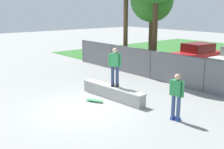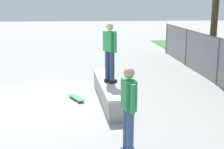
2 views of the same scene
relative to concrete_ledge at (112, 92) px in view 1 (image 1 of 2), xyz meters
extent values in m
plane|color=gray|center=(0.35, -1.89, -0.30)|extent=(80.00, 80.00, 0.00)
cube|color=#999993|center=(0.00, 0.00, -0.03)|extent=(3.77, 0.71, 0.54)
cube|color=#ADADA8|center=(0.00, 0.00, 0.27)|extent=(3.81, 0.75, 0.06)
cube|color=black|center=(-0.02, 0.04, 0.35)|extent=(0.24, 0.28, 0.10)
cube|color=black|center=(0.16, 0.17, 0.35)|extent=(0.24, 0.28, 0.10)
cylinder|color=navy|center=(0.00, 0.02, 0.84)|extent=(0.15, 0.15, 0.88)
cylinder|color=navy|center=(0.18, 0.14, 0.84)|extent=(0.15, 0.15, 0.88)
cube|color=#2D8C4C|center=(0.09, 0.08, 1.58)|extent=(0.44, 0.40, 0.60)
cylinder|color=#2D8C4C|center=(-0.12, -0.06, 1.56)|extent=(0.10, 0.10, 0.58)
cylinder|color=#2D8C4C|center=(0.29, 0.22, 1.56)|extent=(0.10, 0.10, 0.58)
sphere|color=beige|center=(0.09, 0.08, 2.01)|extent=(0.22, 0.22, 0.22)
cube|color=#2D8C4C|center=(-0.11, -0.96, -0.22)|extent=(0.80, 0.55, 0.02)
cube|color=#B2B2B7|center=(0.13, -0.84, -0.24)|extent=(0.12, 0.15, 0.02)
cube|color=#B2B2B7|center=(-0.35, -1.09, -0.24)|extent=(0.12, 0.15, 0.02)
cylinder|color=silver|center=(0.17, -0.91, -0.27)|extent=(0.06, 0.05, 0.05)
cylinder|color=silver|center=(0.09, -0.76, -0.27)|extent=(0.06, 0.05, 0.05)
cylinder|color=silver|center=(-0.31, -1.16, -0.27)|extent=(0.06, 0.05, 0.05)
cylinder|color=silver|center=(-0.39, -1.01, -0.27)|extent=(0.06, 0.05, 0.05)
cylinder|color=#4C4C51|center=(-8.78, 4.20, 0.58)|extent=(0.07, 0.07, 1.76)
cylinder|color=#4C4C51|center=(-5.13, 4.20, 0.58)|extent=(0.07, 0.07, 1.76)
cylinder|color=#4C4C51|center=(-1.48, 4.20, 0.58)|extent=(0.07, 0.07, 1.76)
cylinder|color=#4C4C51|center=(2.18, 4.20, 0.58)|extent=(0.07, 0.07, 1.76)
cylinder|color=#4C4C51|center=(0.35, 4.20, 1.43)|extent=(18.26, 0.05, 0.05)
cube|color=slate|center=(0.35, 4.20, 0.58)|extent=(18.26, 0.01, 1.76)
cylinder|color=brown|center=(-5.18, 5.53, 2.33)|extent=(0.32, 0.32, 5.27)
cylinder|color=#513823|center=(-3.70, 6.60, 1.51)|extent=(0.32, 0.32, 3.61)
sphere|color=#337528|center=(-3.70, 6.60, 4.41)|extent=(2.93, 2.93, 2.93)
cylinder|color=#47301E|center=(-2.00, 5.10, 2.17)|extent=(0.32, 0.32, 4.93)
cube|color=#B21E1E|center=(-2.10, 9.91, 0.37)|extent=(2.15, 4.34, 0.70)
cube|color=#621010|center=(-2.09, 10.06, 1.04)|extent=(1.77, 2.23, 0.64)
cylinder|color=black|center=(-1.32, 8.54, 0.02)|extent=(0.27, 0.66, 0.64)
cylinder|color=black|center=(-3.11, 8.69, 0.02)|extent=(0.27, 0.66, 0.64)
cylinder|color=black|center=(-1.10, 11.14, 0.02)|extent=(0.27, 0.66, 0.64)
cylinder|color=black|center=(-2.89, 11.29, 0.02)|extent=(0.27, 0.66, 0.64)
cylinder|color=black|center=(-0.19, 9.23, 0.02)|extent=(0.27, 0.66, 0.64)
cube|color=#2647A5|center=(3.45, 0.19, -0.25)|extent=(0.15, 0.27, 0.10)
cube|color=#2647A5|center=(3.66, 0.22, -0.25)|extent=(0.15, 0.27, 0.10)
cylinder|color=#384C7A|center=(3.45, 0.16, 0.24)|extent=(0.15, 0.15, 0.88)
cylinder|color=#384C7A|center=(3.67, 0.19, 0.24)|extent=(0.15, 0.15, 0.88)
cube|color=#2D8C4C|center=(3.56, 0.17, 0.98)|extent=(0.41, 0.28, 0.60)
cylinder|color=#2D8C4C|center=(3.31, 0.13, 0.96)|extent=(0.10, 0.10, 0.58)
cylinder|color=#2D8C4C|center=(3.81, 0.21, 0.96)|extent=(0.10, 0.10, 0.58)
sphere|color=tan|center=(3.56, 0.17, 1.41)|extent=(0.22, 0.22, 0.22)
camera|label=1|loc=(9.65, -7.99, 3.85)|focal=44.34mm
camera|label=2|loc=(9.23, -0.65, 2.74)|focal=49.33mm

